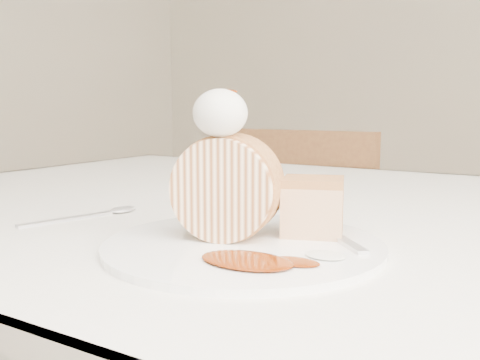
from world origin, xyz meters
The scene contains 10 objects.
table centered at (0.00, 0.20, 0.66)m, with size 1.40×0.90×0.75m.
chair_far centered at (-0.28, 0.76, 0.47)m, with size 0.40×0.40×0.83m.
plate centered at (0.00, -0.03, 0.75)m, with size 0.26×0.26×0.01m, color white.
roulade_slice centered at (-0.02, -0.02, 0.80)m, with size 0.10×0.10×0.05m, color beige.
cake_chunk centered at (0.05, 0.03, 0.78)m, with size 0.06×0.05×0.05m, color #B57C44.
whipped_cream centered at (-0.02, -0.03, 0.87)m, with size 0.05×0.05×0.04m, color silver.
caramel_drizzle centered at (-0.02, -0.02, 0.90)m, with size 0.02×0.02×0.01m, color #651F04.
caramel_pool centered at (0.04, -0.08, 0.76)m, with size 0.08×0.05×0.00m, color #651F04, non-canonical shape.
fork centered at (0.07, 0.03, 0.76)m, with size 0.02×0.15×0.00m, color silver.
spoon centered at (-0.23, -0.03, 0.75)m, with size 0.02×0.14×0.00m, color silver.
Camera 1 is at (0.25, -0.44, 0.88)m, focal length 40.00 mm.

